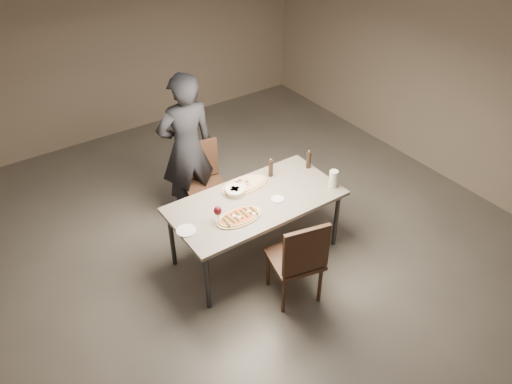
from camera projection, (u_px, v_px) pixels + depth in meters
room at (256, 145)px, 4.76m from camera, size 7.00×7.00×7.00m
dining_table at (256, 204)px, 5.18m from camera, size 1.80×0.90×0.75m
zucchini_pizza at (239, 217)px, 4.89m from camera, size 0.50×0.28×0.05m
ham_pizza at (244, 184)px, 5.34m from camera, size 0.55×0.30×0.04m
bread_basket at (235, 191)px, 5.20m from camera, size 0.21×0.21×0.08m
oil_dish at (278, 199)px, 5.14m from camera, size 0.13×0.13×0.02m
pepper_mill_left at (271, 168)px, 5.44m from camera, size 0.06×0.06×0.22m
pepper_mill_right at (309, 160)px, 5.57m from camera, size 0.06×0.06×0.23m
carafe at (333, 179)px, 5.28m from camera, size 0.09×0.09×0.20m
wine_glass at (218, 211)px, 4.78m from camera, size 0.08×0.08×0.18m
side_plate at (186, 231)px, 4.74m from camera, size 0.19×0.19×0.01m
chair_near at (299, 258)px, 4.71m from camera, size 0.57×0.57×1.01m
chair_far at (203, 178)px, 5.84m from camera, size 0.55×0.55×0.97m
diner at (187, 148)px, 5.66m from camera, size 0.71×0.51×1.82m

